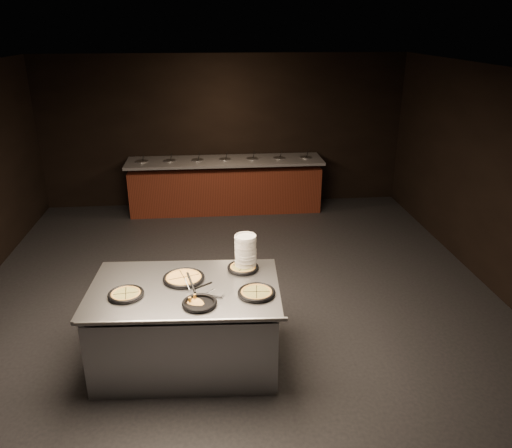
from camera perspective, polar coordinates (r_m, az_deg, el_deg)
The scene contains 11 objects.
room at distance 5.98m, azimuth -2.37°, elevation 2.85°, with size 7.02×8.02×2.92m.
salad_bar at distance 9.67m, azimuth -3.49°, elevation 4.09°, with size 3.70×0.83×1.18m.
serving_counter at distance 5.40m, azimuth -7.93°, elevation -11.60°, with size 1.99×1.34×0.92m.
plate_stack at distance 5.41m, azimuth -1.19°, elevation -3.19°, with size 0.23×0.23×0.38m, color silver.
pan_veggie_whole at distance 5.10m, azimuth -14.65°, elevation -7.76°, with size 0.35×0.35×0.04m.
pan_cheese_whole at distance 5.28m, azimuth -8.26°, elevation -6.12°, with size 0.44×0.44×0.04m.
pan_cheese_slices_a at distance 5.44m, azimuth -1.49°, elevation -4.99°, with size 0.34×0.34×0.04m.
pan_cheese_slices_b at distance 4.82m, azimuth -6.48°, elevation -8.97°, with size 0.34×0.34×0.04m.
pan_veggie_slices at distance 4.96m, azimuth 0.06°, elevation -7.83°, with size 0.38×0.38×0.04m.
server_left at distance 5.04m, azimuth -7.68°, elevation -6.70°, with size 0.22×0.33×0.18m.
server_right at distance 4.96m, azimuth -5.52°, elevation -7.32°, with size 0.29×0.15×0.14m.
Camera 1 is at (-0.29, -5.64, 3.42)m, focal length 35.00 mm.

